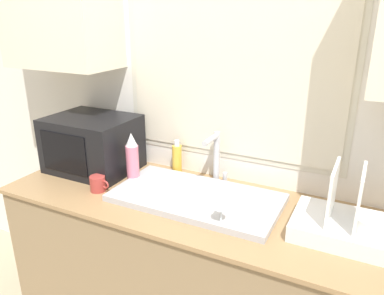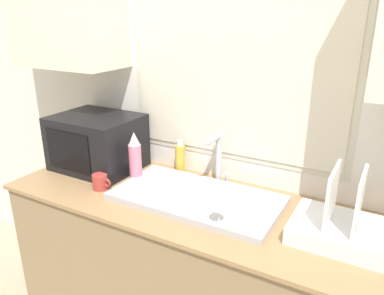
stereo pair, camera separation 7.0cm
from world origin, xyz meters
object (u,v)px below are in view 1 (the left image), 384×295
Objects in this scene: spray_bottle at (132,159)px; wine_glass at (221,201)px; dish_rack at (344,224)px; mug_near_sink at (98,184)px; faucet at (216,154)px; microwave at (93,144)px; soap_bottle at (177,158)px.

spray_bottle reaches higher than wine_glass.
mug_near_sink is (-1.13, -0.12, -0.02)m from dish_rack.
faucet is at bearing 35.32° from mug_near_sink.
microwave reaches higher than dish_rack.
spray_bottle is at bearing -156.26° from faucet.
microwave reaches higher than wine_glass.
dish_rack is at bearing -4.04° from microwave.
spray_bottle is 0.21m from mug_near_sink.
dish_rack is (1.33, -0.09, -0.09)m from microwave.
soap_bottle is at bearing 136.05° from wine_glass.
faucet is 0.69m from dish_rack.
microwave reaches higher than spray_bottle.
wine_glass is at bearing -160.50° from dish_rack.
wine_glass is at bearing -20.25° from spray_bottle.
microwave is 4.32× the size of mug_near_sink.
soap_bottle is 1.77× the size of mug_near_sink.
soap_bottle is 1.09× the size of wine_glass.
spray_bottle is (-0.39, -0.17, -0.03)m from faucet.
soap_bottle is at bearing 20.21° from microwave.
mug_near_sink is at bearing -46.15° from microwave.
soap_bottle reaches higher than mug_near_sink.
faucet is 0.70m from microwave.
microwave is (-0.68, -0.13, -0.01)m from faucet.
soap_bottle is (-0.89, 0.26, 0.02)m from dish_rack.
mug_near_sink is at bearing 176.18° from wine_glass.
faucet is 0.25m from soap_bottle.
microwave is at bearing 172.31° from spray_bottle.
microwave is at bearing -169.03° from faucet.
dish_rack is 0.92m from soap_bottle.
soap_bottle is at bearing 163.85° from dish_rack.
microwave is 0.48m from soap_bottle.
wine_glass is at bearing -16.21° from microwave.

